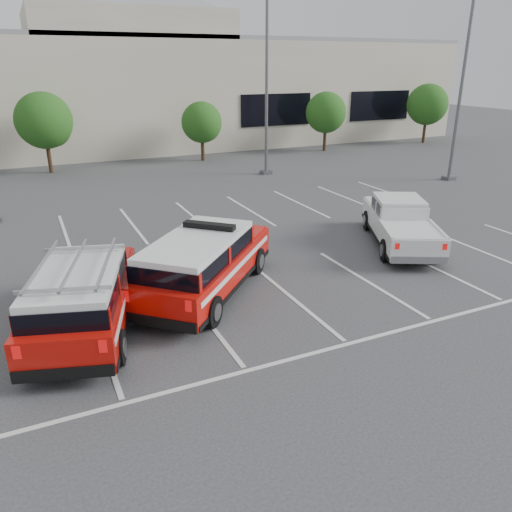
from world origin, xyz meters
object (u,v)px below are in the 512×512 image
Objects in this scene: convention_building at (103,86)px; fire_chief_suv at (204,267)px; white_pickup at (400,227)px; tree_mid_left at (46,122)px; tree_right at (327,114)px; tree_mid_right at (203,124)px; tree_far_right at (428,106)px; light_pole_mid at (267,85)px; light_pole_right at (461,87)px; ladder_suv at (84,303)px.

fire_chief_suv is (-2.37, -30.53, -3.89)m from convention_building.
convention_building is at bearing 127.89° from white_pickup.
tree_mid_left is 20.00m from tree_right.
tree_mid_left is 1.21× the size of tree_mid_right.
tree_mid_right is 0.82× the size of tree_far_right.
tree_right is at bearing 93.40° from fire_chief_suv.
fire_chief_suv is (-9.19, -14.67, -4.35)m from light_pole_mid.
tree_right is at bearing 91.87° from white_pickup.
light_pole_right is 24.07m from ladder_suv.
tree_mid_left reaches higher than ladder_suv.
white_pickup is 1.01× the size of ladder_suv.
light_pole_right is (15.82, -21.86, 0.47)m from convention_building.
ladder_suv is (-3.46, -0.90, 0.00)m from fire_chief_suv.
ladder_suv is at bearing -133.82° from tree_right.
ladder_suv is at bearing -129.10° from light_pole_mid.
fire_chief_suv is at bearing -129.83° from tree_right.
ladder_suv is at bearing -156.15° from light_pole_right.
fire_chief_suv is 8.15m from white_pickup.
fire_chief_suv is at bearing -109.36° from tree_mid_right.
light_pole_mid is (1.91, -6.05, 2.68)m from tree_mid_right.
light_pole_mid is at bearing -72.48° from tree_mid_right.
tree_far_right is 0.86× the size of ladder_suv.
fire_chief_suv is at bearing 31.46° from ladder_suv.
light_pole_mid is 1.81× the size of ladder_suv.
convention_building is 32.21m from ladder_suv.
light_pole_right is 1.81× the size of ladder_suv.
tree_mid_right is 0.39× the size of light_pole_mid.
fire_chief_suv is (-7.28, -20.71, -1.67)m from tree_mid_right.
tree_mid_left is 13.53m from light_pole_mid.
fire_chief_suv is at bearing -82.52° from tree_mid_left.
light_pole_right reaches higher than ladder_suv.
convention_building reaches higher than tree_mid_right.
tree_mid_right is at bearing 113.87° from fire_chief_suv.
tree_far_right is (30.00, 0.00, 0.00)m from tree_mid_left.
convention_building reaches higher than tree_mid_left.
light_pole_mid is 20.53m from ladder_suv.
tree_mid_left is 21.01m from fire_chief_suv.
ladder_suv is at bearing -143.51° from white_pickup.
tree_right reaches higher than white_pickup.
light_pole_mid and light_pole_right have the same top height.
light_pole_right is (20.91, -12.05, 2.14)m from tree_mid_left.
tree_right is 0.91× the size of tree_far_right.
white_pickup is (10.80, -19.67, -2.37)m from tree_mid_left.
light_pole_right is at bearing -54.11° from convention_building.
tree_mid_left reaches higher than white_pickup.
tree_mid_left is 1.10× the size of tree_right.
tree_mid_right is 20.01m from tree_far_right.
tree_mid_left is at bearing 180.00° from tree_far_right.
tree_mid_right is 0.39× the size of light_pole_right.
white_pickup is (-1.11, -13.63, -4.52)m from light_pole_mid.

